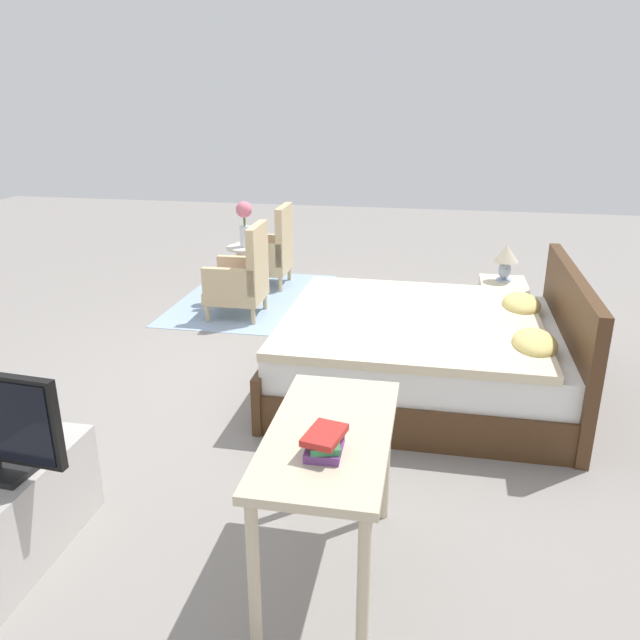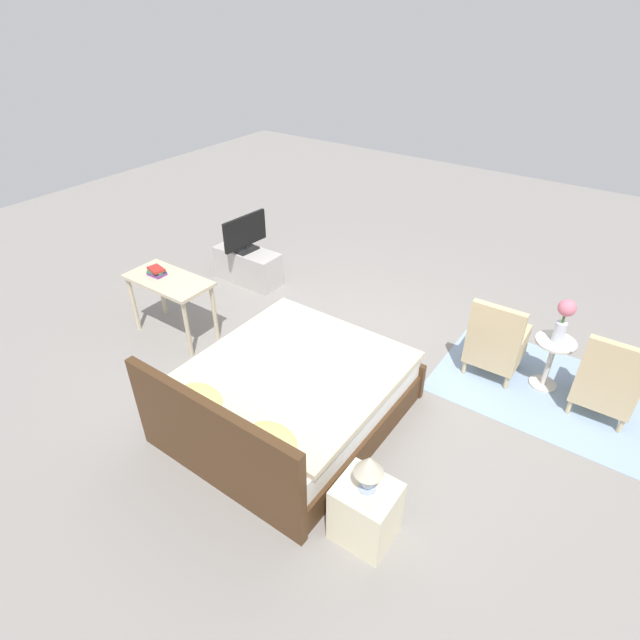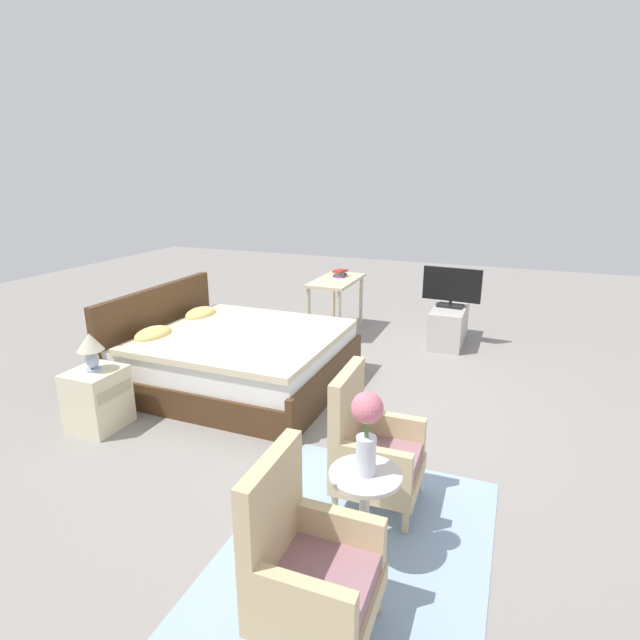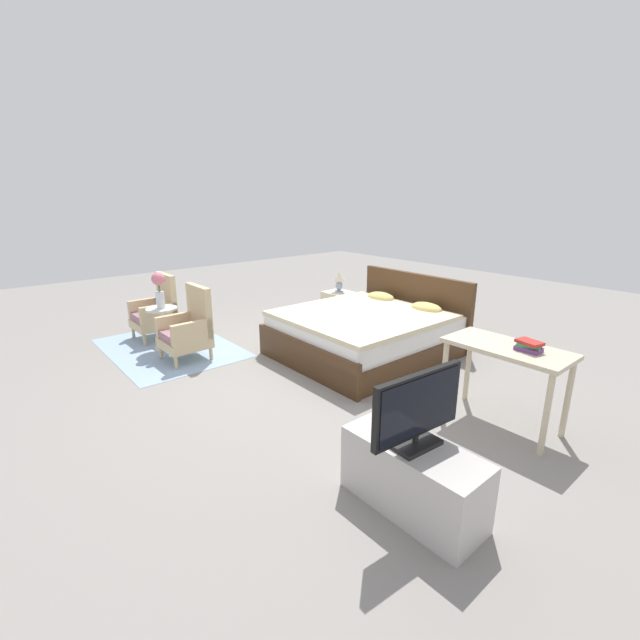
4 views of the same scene
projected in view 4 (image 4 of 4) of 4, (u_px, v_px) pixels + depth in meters
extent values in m
plane|color=gray|center=(306.00, 376.00, 4.96)|extent=(16.00, 16.00, 0.00)
cube|color=#8EA8C6|center=(170.00, 348.00, 5.86)|extent=(2.10, 1.50, 0.01)
cube|color=#472D19|center=(365.00, 344.00, 5.60)|extent=(1.81, 2.09, 0.28)
cube|color=white|center=(365.00, 325.00, 5.52)|extent=(1.74, 2.00, 0.24)
cube|color=beige|center=(361.00, 315.00, 5.43)|extent=(1.79, 1.84, 0.06)
cube|color=#472D19|center=(414.00, 307.00, 6.11)|extent=(1.83, 0.10, 0.96)
cube|color=#472D19|center=(304.00, 358.00, 4.96)|extent=(1.83, 0.08, 0.40)
ellipsoid|color=#DBC670|center=(381.00, 297.00, 6.21)|extent=(0.44, 0.28, 0.14)
ellipsoid|color=#DBC670|center=(426.00, 308.00, 5.62)|extent=(0.44, 0.28, 0.14)
cylinder|color=#CCB284|center=(133.00, 332.00, 6.26)|extent=(0.04, 0.04, 0.16)
cylinder|color=#CCB284|center=(145.00, 340.00, 5.93)|extent=(0.04, 0.04, 0.16)
cylinder|color=#CCB284|center=(164.00, 326.00, 6.55)|extent=(0.04, 0.04, 0.16)
cylinder|color=#CCB284|center=(177.00, 333.00, 6.22)|extent=(0.04, 0.04, 0.16)
cube|color=#CCB284|center=(154.00, 323.00, 6.20)|extent=(0.55, 0.55, 0.12)
cube|color=gray|center=(153.00, 316.00, 6.17)|extent=(0.50, 0.50, 0.10)
cube|color=#CCB284|center=(167.00, 295.00, 6.23)|extent=(0.54, 0.09, 0.64)
cube|color=#CCB284|center=(146.00, 307.00, 6.31)|extent=(0.08, 0.51, 0.26)
cube|color=#CCB284|center=(159.00, 314.00, 5.97)|extent=(0.08, 0.51, 0.26)
cylinder|color=#CCB284|center=(161.00, 352.00, 5.46)|extent=(0.04, 0.04, 0.16)
cylinder|color=#CCB284|center=(176.00, 362.00, 5.13)|extent=(0.04, 0.04, 0.16)
cylinder|color=#CCB284|center=(195.00, 344.00, 5.75)|extent=(0.04, 0.04, 0.16)
cylinder|color=#CCB284|center=(211.00, 353.00, 5.42)|extent=(0.04, 0.04, 0.16)
cube|color=#CCB284|center=(185.00, 342.00, 5.40)|extent=(0.55, 0.55, 0.12)
cube|color=gray|center=(184.00, 334.00, 5.37)|extent=(0.51, 0.51, 0.10)
cube|color=#CCB284|center=(199.00, 310.00, 5.44)|extent=(0.54, 0.09, 0.64)
cube|color=#CCB284|center=(176.00, 324.00, 5.52)|extent=(0.08, 0.51, 0.26)
cube|color=#CCB284|center=(192.00, 332.00, 5.18)|extent=(0.08, 0.51, 0.26)
cylinder|color=beige|center=(166.00, 348.00, 5.83)|extent=(0.28, 0.28, 0.03)
cylinder|color=beige|center=(164.00, 329.00, 5.75)|extent=(0.06, 0.06, 0.53)
cylinder|color=beige|center=(161.00, 309.00, 5.67)|extent=(0.40, 0.40, 0.02)
cylinder|color=silver|center=(160.00, 300.00, 5.63)|extent=(0.11, 0.11, 0.22)
cylinder|color=#477538|center=(159.00, 288.00, 5.59)|extent=(0.02, 0.02, 0.10)
sphere|color=#DB7084|center=(158.00, 279.00, 5.55)|extent=(0.17, 0.17, 0.17)
cube|color=beige|center=(339.00, 308.00, 6.88)|extent=(0.44, 0.40, 0.53)
cube|color=#B3AB8E|center=(329.00, 304.00, 6.72)|extent=(0.37, 0.01, 0.09)
cylinder|color=#9EADC6|center=(339.00, 291.00, 6.80)|extent=(0.13, 0.13, 0.02)
ellipsoid|color=#9EADC6|center=(339.00, 286.00, 6.77)|extent=(0.11, 0.11, 0.16)
cone|color=beige|center=(339.00, 276.00, 6.73)|extent=(0.22, 0.22, 0.15)
cube|color=#B7B2AD|center=(413.00, 477.00, 2.82)|extent=(0.96, 0.40, 0.48)
cube|color=black|center=(415.00, 443.00, 2.75)|extent=(0.23, 0.34, 0.03)
cylinder|color=black|center=(415.00, 438.00, 2.74)|extent=(0.04, 0.04, 0.05)
cube|color=black|center=(418.00, 404.00, 2.67)|extent=(0.11, 0.73, 0.43)
cube|color=black|center=(421.00, 406.00, 2.65)|extent=(0.06, 0.68, 0.38)
cylinder|color=beige|center=(444.00, 377.00, 4.05)|extent=(0.05, 0.05, 0.72)
cylinder|color=beige|center=(546.00, 415.00, 3.37)|extent=(0.05, 0.05, 0.72)
cylinder|color=beige|center=(468.00, 366.00, 4.31)|extent=(0.05, 0.05, 0.72)
cylinder|color=beige|center=(568.00, 399.00, 3.63)|extent=(0.05, 0.05, 0.72)
cube|color=beige|center=(508.00, 348.00, 3.73)|extent=(1.04, 0.52, 0.04)
cube|color=#66387A|center=(529.00, 349.00, 3.60)|extent=(0.20, 0.14, 0.04)
cube|color=#337A47|center=(529.00, 345.00, 3.59)|extent=(0.21, 0.15, 0.03)
cube|color=#AD2823|center=(529.00, 342.00, 3.58)|extent=(0.22, 0.17, 0.03)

